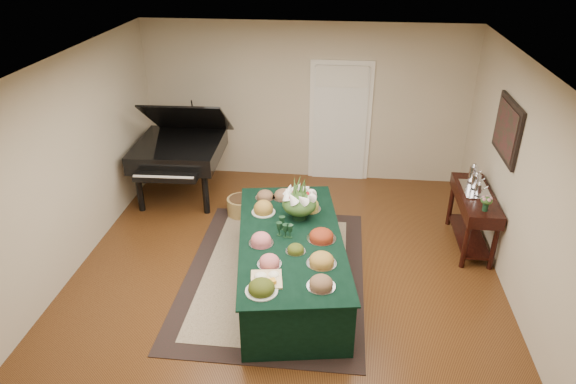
# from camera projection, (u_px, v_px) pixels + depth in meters

# --- Properties ---
(ground) EXTENTS (6.00, 6.00, 0.00)m
(ground) POSITION_uv_depth(u_px,v_px,m) (285.00, 274.00, 6.70)
(ground) COLOR black
(ground) RESTS_ON ground
(area_rug) EXTENTS (2.29, 3.20, 0.01)m
(area_rug) POSITION_uv_depth(u_px,v_px,m) (275.00, 273.00, 6.70)
(area_rug) COLOR black
(area_rug) RESTS_ON ground
(kitchen_doorway) EXTENTS (1.05, 0.07, 2.10)m
(kitchen_doorway) POSITION_uv_depth(u_px,v_px,m) (340.00, 123.00, 8.78)
(kitchen_doorway) COLOR silver
(kitchen_doorway) RESTS_ON ground
(buffet_table) EXTENTS (1.64, 2.78, 0.72)m
(buffet_table) POSITION_uv_depth(u_px,v_px,m) (291.00, 261.00, 6.32)
(buffet_table) COLOR black
(buffet_table) RESTS_ON ground
(food_platters) EXTENTS (1.15, 2.39, 0.13)m
(food_platters) POSITION_uv_depth(u_px,v_px,m) (290.00, 232.00, 6.16)
(food_platters) COLOR silver
(food_platters) RESTS_ON buffet_table
(cutting_board) EXTENTS (0.37, 0.37, 0.10)m
(cutting_board) POSITION_uv_depth(u_px,v_px,m) (266.00, 276.00, 5.40)
(cutting_board) COLOR tan
(cutting_board) RESTS_ON buffet_table
(green_goblets) EXTENTS (0.21, 0.25, 0.18)m
(green_goblets) POSITION_uv_depth(u_px,v_px,m) (284.00, 228.00, 6.15)
(green_goblets) COLOR black
(green_goblets) RESTS_ON buffet_table
(floral_centerpiece) EXTENTS (0.45, 0.45, 0.45)m
(floral_centerpiece) POSITION_uv_depth(u_px,v_px,m) (299.00, 200.00, 6.42)
(floral_centerpiece) COLOR black
(floral_centerpiece) RESTS_ON buffet_table
(grand_piano) EXTENTS (1.50, 1.67, 1.67)m
(grand_piano) POSITION_uv_depth(u_px,v_px,m) (179.00, 150.00, 8.26)
(grand_piano) COLOR black
(grand_piano) RESTS_ON ground
(wicker_basket) EXTENTS (0.44, 0.44, 0.28)m
(wicker_basket) POSITION_uv_depth(u_px,v_px,m) (241.00, 206.00, 8.01)
(wicker_basket) COLOR olive
(wicker_basket) RESTS_ON ground
(mahogany_sideboard) EXTENTS (0.45, 1.31, 0.82)m
(mahogany_sideboard) POSITION_uv_depth(u_px,v_px,m) (474.00, 206.00, 7.01)
(mahogany_sideboard) COLOR black
(mahogany_sideboard) RESTS_ON ground
(tea_service) EXTENTS (0.34, 0.58, 0.30)m
(tea_service) POSITION_uv_depth(u_px,v_px,m) (476.00, 181.00, 7.00)
(tea_service) COLOR silver
(tea_service) RESTS_ON mahogany_sideboard
(pink_bouquet) EXTENTS (0.16, 0.16, 0.21)m
(pink_bouquet) POSITION_uv_depth(u_px,v_px,m) (487.00, 201.00, 6.45)
(pink_bouquet) COLOR black
(pink_bouquet) RESTS_ON mahogany_sideboard
(wall_painting) EXTENTS (0.05, 0.95, 0.75)m
(wall_painting) POSITION_uv_depth(u_px,v_px,m) (507.00, 130.00, 6.47)
(wall_painting) COLOR black
(wall_painting) RESTS_ON ground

